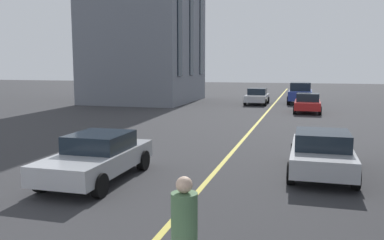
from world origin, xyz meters
The scene contains 8 objects.
lane_centre_line centered at (20.00, 0.00, 0.00)m, with size 80.00×0.16×0.01m.
car_red_trailing centered at (28.69, -2.82, 0.70)m, with size 3.90×1.89×1.40m.
car_silver_mid centered at (34.07, 1.41, 0.70)m, with size 3.90×1.89×1.40m.
car_silver_far centered at (8.94, 3.16, 0.70)m, with size 4.40×1.95×1.37m.
car_silver_oncoming centered at (11.38, -3.24, 0.70)m, with size 4.40×1.95×1.37m.
car_blue_parked_b centered at (35.87, -2.20, 0.97)m, with size 4.70×2.14×1.88m.
pedestrian_near centered at (3.60, -1.12, 0.92)m, with size 0.38×0.38×1.83m.
building_left_near centered at (34.47, 11.90, 8.90)m, with size 10.73×8.93×17.79m.
Camera 1 is at (-1.71, -2.71, 3.36)m, focal length 38.31 mm.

